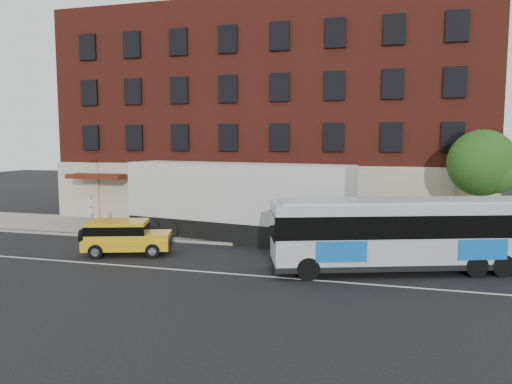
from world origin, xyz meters
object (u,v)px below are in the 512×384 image
(sign_pole, at_px, (91,212))
(street_tree, at_px, (482,166))
(shipping_container, at_px, (236,203))
(city_bus, at_px, (405,232))
(yellow_suv, at_px, (123,235))

(sign_pole, xyz_separation_m, street_tree, (22.04, 3.34, 2.96))
(sign_pole, relative_size, shipping_container, 0.18)
(sign_pole, distance_m, city_bus, 18.20)
(yellow_suv, height_order, shipping_container, shipping_container)
(city_bus, bearing_deg, sign_pole, 169.83)
(sign_pole, bearing_deg, yellow_suv, -40.49)
(city_bus, bearing_deg, shipping_container, 154.62)
(street_tree, xyz_separation_m, shipping_container, (-13.27, -2.21, -2.21))
(street_tree, distance_m, shipping_container, 13.63)
(street_tree, xyz_separation_m, yellow_suv, (-17.74, -7.01, -3.41))
(sign_pole, xyz_separation_m, yellow_suv, (4.30, -3.67, -0.46))
(street_tree, height_order, city_bus, street_tree)
(street_tree, bearing_deg, shipping_container, -170.53)
(yellow_suv, relative_size, shipping_container, 0.34)
(sign_pole, height_order, yellow_suv, sign_pole)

